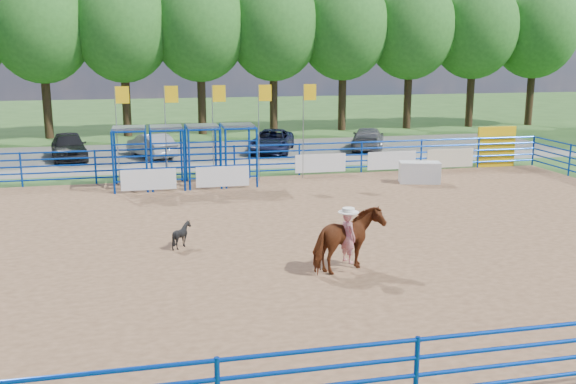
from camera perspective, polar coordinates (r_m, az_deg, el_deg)
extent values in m
plane|color=#375E25|center=(19.45, -0.70, -4.43)|extent=(120.00, 120.00, 0.00)
cube|color=#8B6445|center=(19.45, -0.70, -4.40)|extent=(30.00, 20.00, 0.02)
cube|color=slate|center=(35.86, -6.30, 3.37)|extent=(40.00, 10.00, 0.01)
cube|color=silver|center=(28.36, 11.61, 1.72)|extent=(1.87, 1.23, 0.92)
imported|color=#632D13|center=(16.69, 5.34, -4.31)|extent=(2.17, 1.65, 1.67)
imported|color=#B71A31|center=(16.48, 5.40, -1.73)|extent=(0.51, 0.59, 1.36)
cylinder|color=white|center=(16.32, 5.45, 0.69)|extent=(0.54, 0.54, 0.12)
imported|color=black|center=(18.99, -9.42, -3.77)|extent=(0.76, 0.70, 0.75)
imported|color=black|center=(35.60, -18.91, 3.89)|extent=(2.37, 4.48, 1.45)
imported|color=gray|center=(35.30, -12.05, 4.08)|extent=(2.76, 4.10, 1.28)
imported|color=#151934|center=(36.18, -1.43, 4.55)|extent=(3.47, 5.00, 1.27)
imported|color=slate|center=(37.51, 7.12, 4.73)|extent=(3.26, 4.69, 1.26)
cube|color=white|center=(26.48, -12.29, 1.09)|extent=(2.20, 0.04, 0.85)
cube|color=white|center=(26.65, -5.83, 1.39)|extent=(2.20, 0.04, 0.85)
cube|color=white|center=(29.68, 2.91, 2.58)|extent=(2.40, 0.04, 0.85)
cube|color=white|center=(30.78, 9.21, 2.79)|extent=(2.40, 0.04, 0.85)
cube|color=beige|center=(32.01, 14.21, 2.94)|extent=(2.40, 0.04, 0.90)
cube|color=yellow|center=(33.25, 18.01, 3.84)|extent=(2.00, 0.12, 2.00)
cylinder|color=#3F2B19|center=(44.76, -20.65, 7.55)|extent=(0.56, 0.56, 4.80)
ellipsoid|color=#275F1F|center=(44.68, -21.17, 14.15)|extent=(6.40, 6.40, 7.36)
cylinder|color=#3F2B19|center=(44.34, -14.19, 7.93)|extent=(0.56, 0.56, 4.80)
ellipsoid|color=#275F1F|center=(44.26, -14.56, 14.60)|extent=(6.40, 6.40, 7.36)
cylinder|color=#3F2B19|center=(44.49, -7.68, 8.21)|extent=(0.56, 0.56, 4.80)
ellipsoid|color=#275F1F|center=(44.41, -7.88, 14.86)|extent=(6.40, 6.40, 7.36)
cylinder|color=#3F2B19|center=(45.20, -1.29, 8.39)|extent=(0.56, 0.56, 4.80)
ellipsoid|color=#275F1F|center=(45.12, -1.32, 14.94)|extent=(6.40, 6.40, 7.36)
cylinder|color=#3F2B19|center=(46.43, 4.84, 8.46)|extent=(0.56, 0.56, 4.80)
ellipsoid|color=#275F1F|center=(46.35, 4.96, 14.83)|extent=(6.40, 6.40, 7.36)
cylinder|color=#3F2B19|center=(48.15, 10.59, 8.43)|extent=(0.56, 0.56, 4.80)
ellipsoid|color=#275F1F|center=(48.08, 10.85, 14.58)|extent=(6.40, 6.40, 7.36)
cylinder|color=#3F2B19|center=(50.32, 15.90, 8.34)|extent=(0.56, 0.56, 4.80)
ellipsoid|color=#275F1F|center=(50.25, 16.26, 14.21)|extent=(6.40, 6.40, 7.36)
cylinder|color=#3F2B19|center=(52.87, 20.72, 8.19)|extent=(0.56, 0.56, 4.80)
ellipsoid|color=#275F1F|center=(52.80, 21.17, 13.77)|extent=(6.40, 6.40, 7.36)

